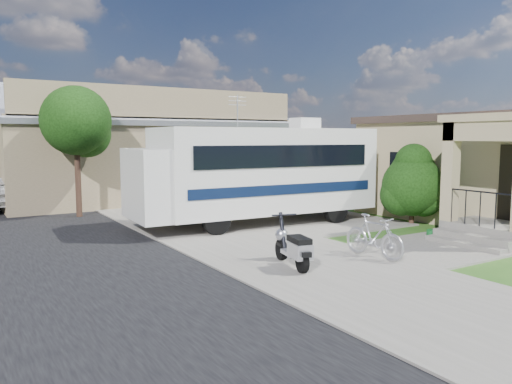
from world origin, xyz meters
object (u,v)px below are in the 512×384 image
bicycle (374,239)px  pickup_truck (1,184)px  scooter (293,248)px  garden_hose (434,234)px  shrub (412,183)px  motorhome (257,171)px

bicycle → pickup_truck: size_ratio=0.25×
scooter → garden_hose: (5.38, 0.70, -0.39)m
scooter → shrub: bearing=34.2°
scooter → garden_hose: scooter is taller
shrub → bicycle: (-4.49, -2.81, -0.84)m
shrub → bicycle: 5.36m
shrub → garden_hose: bearing=-122.7°
motorhome → shrub: (4.27, -2.55, -0.40)m
shrub → scooter: shrub is taller
bicycle → garden_hose: bicycle is taller
pickup_truck → bicycle: bearing=115.6°
motorhome → pickup_truck: bearing=128.0°
shrub → pickup_truck: (-10.82, 11.72, -0.43)m
motorhome → pickup_truck: (-6.55, 9.17, -0.83)m
shrub → bicycle: shrub is taller
scooter → garden_hose: 5.44m
motorhome → bicycle: (-0.22, -5.35, -1.24)m
bicycle → garden_hose: bearing=10.2°
motorhome → bicycle: motorhome is taller
bicycle → garden_hose: 3.47m
shrub → bicycle: bearing=-148.0°
scooter → garden_hose: bearing=20.5°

